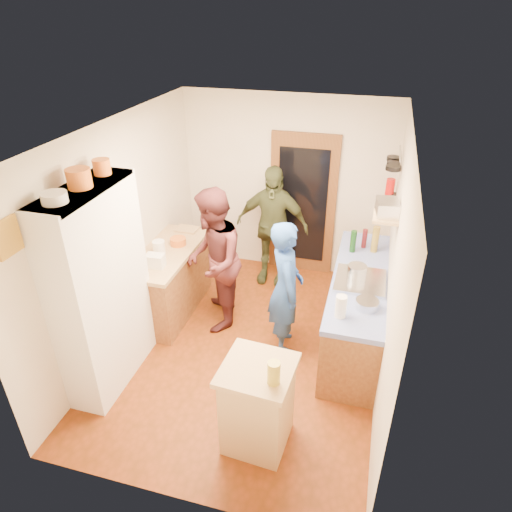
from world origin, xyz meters
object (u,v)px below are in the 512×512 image
at_px(island_base, 258,407).
at_px(person_left, 216,259).
at_px(person_back, 273,226).
at_px(right_counter_base, 356,310).
at_px(person_hob, 289,289).
at_px(hutch_body, 102,290).

xyz_separation_m(island_base, person_left, (-0.97, 1.66, 0.48)).
height_order(island_base, person_back, person_back).
height_order(right_counter_base, person_back, person_back).
height_order(person_hob, person_left, person_left).
distance_m(hutch_body, person_back, 2.65).
bearing_deg(person_back, person_left, -110.82).
distance_m(hutch_body, person_left, 1.45).
xyz_separation_m(hutch_body, person_hob, (1.74, 0.94, -0.28)).
height_order(hutch_body, person_back, hutch_body).
bearing_deg(person_left, person_back, 142.90).
bearing_deg(person_back, right_counter_base, -38.83).
distance_m(right_counter_base, person_hob, 0.93).
xyz_separation_m(hutch_body, person_back, (1.21, 2.34, -0.22)).
bearing_deg(person_left, person_hob, 57.83).
height_order(person_hob, person_back, person_back).
bearing_deg(person_hob, person_left, 54.65).
relative_size(hutch_body, person_left, 1.21).
distance_m(right_counter_base, island_base, 1.90).
relative_size(island_base, person_left, 0.47).
xyz_separation_m(island_base, person_hob, (-0.01, 1.39, 0.39)).
bearing_deg(person_back, island_base, -78.89).
xyz_separation_m(right_counter_base, person_left, (-1.72, -0.09, 0.49)).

